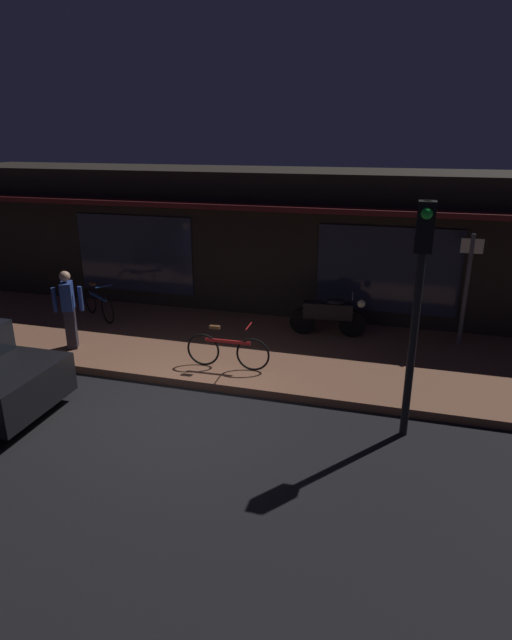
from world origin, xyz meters
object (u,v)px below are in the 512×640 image
sign_post (467,283)px  traffic_light_pole (419,282)px  bicycle_extra (228,351)px  person_photographer (69,308)px  bicycle_parked (98,304)px  motorcycle (329,314)px

sign_post → traffic_light_pole: (-1.09, -3.82, 0.97)m
bicycle_extra → person_photographer: size_ratio=0.99×
person_photographer → traffic_light_pole: (6.85, -1.39, 1.45)m
bicycle_parked → bicycle_extra: 4.44m
traffic_light_pole → bicycle_parked: bearing=156.3°
bicycle_parked → traffic_light_pole: bearing=-23.7°
bicycle_parked → person_photographer: person_photographer is taller
motorcycle → sign_post: size_ratio=0.71×
bicycle_extra → motorcycle: bearing=54.8°
bicycle_parked → bicycle_extra: same height
bicycle_parked → sign_post: sign_post is taller
bicycle_parked → person_photographer: bearing=-75.2°
bicycle_extra → traffic_light_pole: (3.34, -1.30, 1.97)m
motorcycle → traffic_light_pole: traffic_light_pole is taller
motorcycle → bicycle_extra: motorcycle is taller
bicycle_parked → sign_post: size_ratio=0.58×
bicycle_parked → traffic_light_pole: size_ratio=0.39×
bicycle_extra → sign_post: size_ratio=0.69×
motorcycle → traffic_light_pole: 4.39m
motorcycle → person_photographer: 5.61m
person_photographer → sign_post: bearing=17.0°
motorcycle → bicycle_parked: motorcycle is taller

